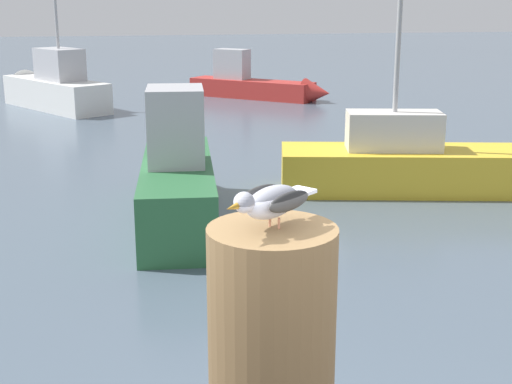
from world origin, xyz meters
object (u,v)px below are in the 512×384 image
Objects in this scene: mooring_post at (271,374)px; boat_green at (178,176)px; seagull at (271,201)px; boat_white at (49,87)px; boat_yellow at (466,166)px; boat_red at (259,85)px.

mooring_post reaches higher than boat_green.
seagull reaches higher than mooring_post.
seagull is at bearing -83.77° from boat_white.
seagull reaches higher than boat_green.
boat_red is at bearing 94.89° from boat_yellow.
mooring_post is 0.24× the size of boat_red.
seagull is 0.08× the size of boat_green.
seagull is at bearing -142.10° from mooring_post.
mooring_post is 20.56m from boat_red.
boat_green is (0.45, 7.98, -1.88)m from seagull.
boat_red is at bearing 78.15° from seagull.
boat_yellow is 1.24× the size of boat_white.
boat_yellow reaches higher than boat_red.
boat_yellow is (5.21, 8.39, -1.46)m from mooring_post.
boat_green reaches higher than boat_red.
boat_yellow reaches higher than boat_green.
boat_white reaches higher than boat_green.
boat_white is at bearing 96.25° from mooring_post.
boat_red is 12.67m from boat_green.
boat_white reaches higher than mooring_post.
seagull is 19.64m from boat_white.
boat_yellow is at bearing 5.01° from boat_green.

